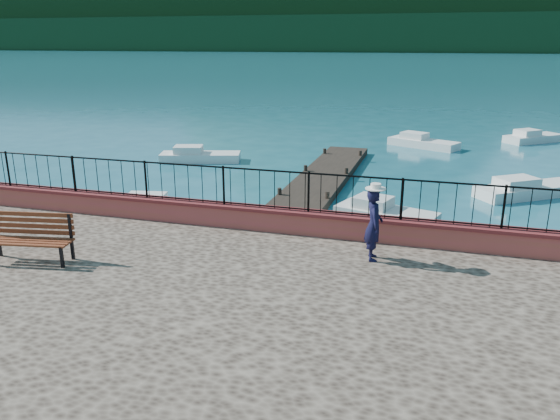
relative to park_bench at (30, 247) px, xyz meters
The scene contains 15 objects.
ground 5.82m from the park_bench, ahead, with size 2000.00×2000.00×0.00m, color #19596B.
parapet 6.55m from the park_bench, 31.01° to the left, with size 28.00×0.46×0.58m, color #A43B42.
railing 6.59m from the park_bench, 31.01° to the left, with size 27.00×0.05×0.95m, color black.
dock 12.30m from the park_bench, 72.79° to the left, with size 2.00×16.00×0.30m, color #2D231C.
far_forest 299.82m from the park_bench, 88.93° to the left, with size 900.00×60.00×18.00m, color black.
foothills 360.30m from the park_bench, 89.11° to the left, with size 900.00×120.00×44.00m, color black.
park_bench is the anchor object (origin of this frame).
person 7.39m from the park_bench, 17.27° to the left, with size 0.58×0.38×1.58m, color black.
hat 7.49m from the park_bench, 17.27° to the left, with size 0.44×0.44×0.12m, color white.
boat_0 6.94m from the park_bench, 95.08° to the left, with size 3.69×1.30×0.80m, color white.
boat_1 10.92m from the park_bench, 51.61° to the left, with size 3.29×1.30×0.80m, color silver.
boat_2 17.72m from the park_bench, 48.55° to the left, with size 4.28×1.30×0.80m, color silver.
boat_3 15.80m from the park_bench, 101.33° to the left, with size 3.89×1.30×0.80m, color silver.
boat_4 23.68m from the park_bench, 71.85° to the left, with size 3.89×1.30×0.80m, color silver.
boat_5 29.35m from the park_bench, 62.50° to the left, with size 3.61×1.30×0.80m, color silver.
Camera 1 is at (2.63, -8.64, 5.76)m, focal length 35.00 mm.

